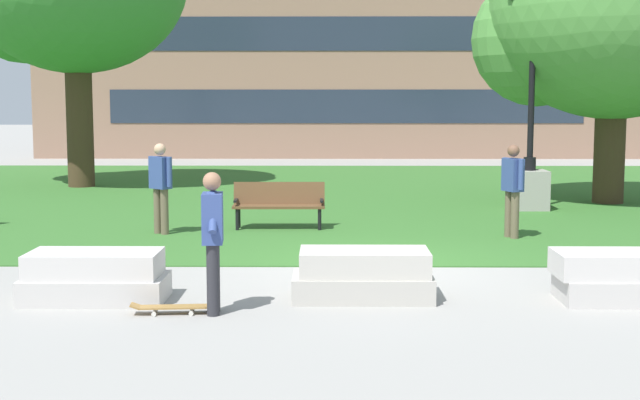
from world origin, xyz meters
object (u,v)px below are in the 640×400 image
lamp_post_left (530,163)px  person_bystander_far_lawn (161,183)px  concrete_block_right (626,278)px  skateboard (173,307)px  concrete_block_center (95,277)px  person_bystander_near_lawn (513,186)px  concrete_block_left (363,275)px  park_bench_far_left (279,202)px  person_skateboarder (213,234)px

lamp_post_left → person_bystander_far_lawn: 8.64m
concrete_block_right → person_bystander_far_lawn: (-6.95, 5.46, 0.68)m
skateboard → person_bystander_far_lawn: 6.37m
concrete_block_center → skateboard: 1.32m
lamp_post_left → person_bystander_near_lawn: bearing=-106.6°
concrete_block_left → park_bench_far_left: park_bench_far_left is taller
concrete_block_left → person_bystander_near_lawn: person_bystander_near_lawn is taller
concrete_block_left → person_bystander_far_lawn: (-3.61, 5.35, 0.68)m
concrete_block_left → concrete_block_right: bearing=-1.9°
skateboard → lamp_post_left: size_ratio=0.20×
concrete_block_center → person_bystander_near_lawn: 8.17m
concrete_block_right → lamp_post_left: lamp_post_left is taller
person_bystander_near_lawn → lamp_post_left: bearing=73.4°
skateboard → park_bench_far_left: park_bench_far_left is taller
concrete_block_left → skateboard: (-2.32, -0.83, -0.22)m
concrete_block_left → skateboard: bearing=-160.4°
person_bystander_far_lawn → person_skateboarder: bearing=-73.9°
person_bystander_near_lawn → concrete_block_right: bearing=-85.2°
person_skateboarder → park_bench_far_left: person_skateboarder is taller
lamp_post_left → person_bystander_near_lawn: (-1.24, -4.16, -0.10)m
park_bench_far_left → concrete_block_left: bearing=-76.9°
skateboard → person_bystander_far_lawn: (-1.29, 6.17, 0.90)m
park_bench_far_left → person_bystander_far_lawn: bearing=-161.1°
person_skateboarder → skateboard: size_ratio=1.66×
concrete_block_left → person_bystander_far_lawn: person_bystander_far_lawn is taller
skateboard → person_bystander_near_lawn: (5.24, 5.77, 0.90)m
concrete_block_center → person_bystander_far_lawn: (-0.18, 5.50, 0.68)m
concrete_block_left → person_skateboarder: size_ratio=1.05×
person_bystander_near_lawn → park_bench_far_left: bearing=165.1°
skateboard → concrete_block_left: bearing=19.6°
concrete_block_left → person_bystander_near_lawn: size_ratio=1.05×
park_bench_far_left → person_bystander_far_lawn: 2.35m
person_skateboarder → person_bystander_far_lawn: bearing=106.1°
concrete_block_left → person_bystander_near_lawn: bearing=59.4°
person_skateboarder → concrete_block_left: bearing=23.6°
concrete_block_center → concrete_block_right: size_ratio=0.97×
park_bench_far_left → lamp_post_left: size_ratio=0.34×
park_bench_far_left → person_bystander_far_lawn: size_ratio=1.06×
concrete_block_left → lamp_post_left: (4.16, 9.11, 0.78)m
lamp_post_left → concrete_block_center: bearing=-129.3°
concrete_block_center → person_bystander_near_lawn: size_ratio=1.05×
concrete_block_left → skateboard: concrete_block_left is taller
person_skateboarder → concrete_block_right: bearing=7.6°
skateboard → person_bystander_far_lawn: size_ratio=0.60×
concrete_block_center → lamp_post_left: size_ratio=0.34×
lamp_post_left → person_skateboarder: bearing=-121.2°
person_skateboarder → lamp_post_left: 11.58m
person_bystander_near_lawn → person_bystander_far_lawn: bearing=176.5°
skateboard → person_bystander_near_lawn: size_ratio=0.60×
person_skateboarder → skateboard: (-0.48, -0.03, -0.88)m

